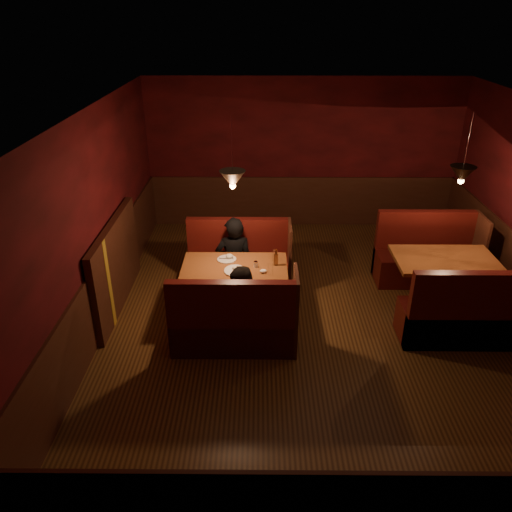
{
  "coord_description": "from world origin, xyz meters",
  "views": [
    {
      "loc": [
        -0.83,
        -6.01,
        4.03
      ],
      "look_at": [
        -0.88,
        0.12,
        0.95
      ],
      "focal_mm": 35.0,
      "sensor_mm": 36.0,
      "label": 1
    }
  ],
  "objects_px": {
    "main_table": "(236,278)",
    "main_bench_near": "(235,327)",
    "second_bench_far": "(426,259)",
    "diner_a": "(234,245)",
    "diner_b": "(244,295)",
    "second_table": "(443,271)",
    "second_bench_near": "(464,319)",
    "main_bench_far": "(239,266)"
  },
  "relations": [
    {
      "from": "diner_a",
      "to": "second_bench_near",
      "type": "bearing_deg",
      "value": 152.92
    },
    {
      "from": "diner_b",
      "to": "main_bench_far",
      "type": "bearing_deg",
      "value": 105.21
    },
    {
      "from": "second_bench_far",
      "to": "main_bench_far",
      "type": "bearing_deg",
      "value": -175.31
    },
    {
      "from": "second_bench_far",
      "to": "second_bench_near",
      "type": "relative_size",
      "value": 1.0
    },
    {
      "from": "main_table",
      "to": "second_bench_near",
      "type": "height_order",
      "value": "second_bench_near"
    },
    {
      "from": "main_bench_near",
      "to": "diner_b",
      "type": "relative_size",
      "value": 1.11
    },
    {
      "from": "second_table",
      "to": "second_bench_far",
      "type": "distance_m",
      "value": 0.89
    },
    {
      "from": "main_bench_far",
      "to": "diner_a",
      "type": "bearing_deg",
      "value": -115.42
    },
    {
      "from": "main_table",
      "to": "diner_a",
      "type": "bearing_deg",
      "value": 94.66
    },
    {
      "from": "main_table",
      "to": "second_bench_far",
      "type": "bearing_deg",
      "value": 19.64
    },
    {
      "from": "main_bench_far",
      "to": "second_bench_near",
      "type": "bearing_deg",
      "value": -26.09
    },
    {
      "from": "main_table",
      "to": "main_bench_near",
      "type": "relative_size",
      "value": 0.91
    },
    {
      "from": "second_table",
      "to": "diner_a",
      "type": "height_order",
      "value": "diner_a"
    },
    {
      "from": "diner_b",
      "to": "second_bench_far",
      "type": "bearing_deg",
      "value": 41.94
    },
    {
      "from": "second_bench_far",
      "to": "second_bench_near",
      "type": "distance_m",
      "value": 1.72
    },
    {
      "from": "main_bench_near",
      "to": "second_table",
      "type": "xyz_separation_m",
      "value": [
        2.97,
        1.05,
        0.25
      ]
    },
    {
      "from": "second_table",
      "to": "second_bench_near",
      "type": "height_order",
      "value": "second_bench_near"
    },
    {
      "from": "second_table",
      "to": "second_bench_far",
      "type": "height_order",
      "value": "second_bench_far"
    },
    {
      "from": "main_table",
      "to": "main_bench_near",
      "type": "distance_m",
      "value": 0.87
    },
    {
      "from": "main_bench_far",
      "to": "second_table",
      "type": "distance_m",
      "value": 3.05
    },
    {
      "from": "main_bench_far",
      "to": "second_bench_far",
      "type": "height_order",
      "value": "second_bench_far"
    },
    {
      "from": "main_bench_far",
      "to": "second_bench_near",
      "type": "height_order",
      "value": "second_bench_near"
    },
    {
      "from": "main_table",
      "to": "diner_a",
      "type": "relative_size",
      "value": 0.92
    },
    {
      "from": "main_bench_near",
      "to": "second_bench_far",
      "type": "distance_m",
      "value": 3.56
    },
    {
      "from": "main_bench_far",
      "to": "main_bench_near",
      "type": "relative_size",
      "value": 1.0
    },
    {
      "from": "second_bench_far",
      "to": "diner_a",
      "type": "relative_size",
      "value": 1.0
    },
    {
      "from": "second_bench_far",
      "to": "diner_b",
      "type": "height_order",
      "value": "diner_b"
    },
    {
      "from": "main_bench_far",
      "to": "second_table",
      "type": "height_order",
      "value": "main_bench_far"
    },
    {
      "from": "second_table",
      "to": "second_bench_near",
      "type": "relative_size",
      "value": 0.9
    },
    {
      "from": "second_table",
      "to": "main_bench_far",
      "type": "bearing_deg",
      "value": 168.36
    },
    {
      "from": "main_bench_near",
      "to": "diner_b",
      "type": "distance_m",
      "value": 0.43
    },
    {
      "from": "main_bench_near",
      "to": "second_table",
      "type": "relative_size",
      "value": 1.12
    },
    {
      "from": "second_bench_near",
      "to": "main_bench_far",
      "type": "bearing_deg",
      "value": 153.91
    },
    {
      "from": "second_bench_near",
      "to": "diner_b",
      "type": "height_order",
      "value": "diner_b"
    },
    {
      "from": "diner_a",
      "to": "diner_b",
      "type": "xyz_separation_m",
      "value": [
        0.19,
        -1.36,
        -0.07
      ]
    },
    {
      "from": "main_bench_far",
      "to": "second_bench_near",
      "type": "distance_m",
      "value": 3.35
    },
    {
      "from": "second_bench_near",
      "to": "diner_a",
      "type": "distance_m",
      "value": 3.38
    },
    {
      "from": "main_bench_near",
      "to": "diner_a",
      "type": "bearing_deg",
      "value": 92.75
    },
    {
      "from": "main_bench_far",
      "to": "diner_b",
      "type": "relative_size",
      "value": 1.11
    },
    {
      "from": "main_table",
      "to": "second_table",
      "type": "distance_m",
      "value": 3.0
    },
    {
      "from": "second_bench_far",
      "to": "diner_a",
      "type": "xyz_separation_m",
      "value": [
        -3.08,
        -0.4,
        0.43
      ]
    },
    {
      "from": "main_bench_far",
      "to": "diner_a",
      "type": "height_order",
      "value": "diner_a"
    }
  ]
}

